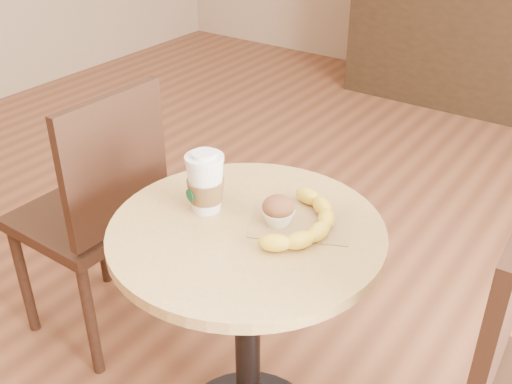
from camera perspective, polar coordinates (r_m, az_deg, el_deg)
cafe_table at (r=1.59m, az=-0.84°, el=-10.14°), size 0.68×0.68×0.75m
chair_left at (r=2.03m, az=-14.86°, el=-1.65°), size 0.42×0.42×0.94m
kraft_bag at (r=1.48m, az=4.26°, el=-2.79°), size 0.29×0.27×0.00m
coffee_cup at (r=1.49m, az=-4.83°, el=0.73°), size 0.10×0.10×0.16m
muffin at (r=1.45m, az=2.14°, el=-1.79°), size 0.08×0.08×0.07m
banana at (r=1.44m, az=4.48°, el=-2.85°), size 0.21×0.32×0.04m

